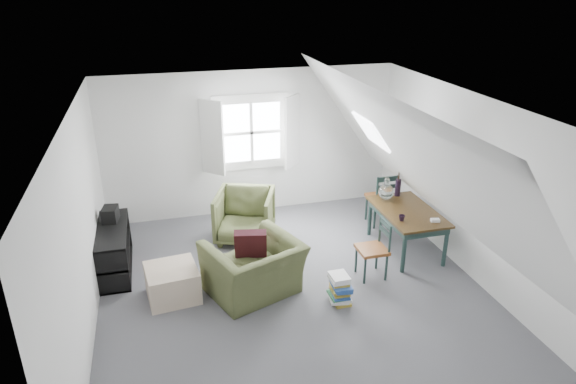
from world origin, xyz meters
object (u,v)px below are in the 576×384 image
object	(u,v)px
armchair_far	(246,239)
ottoman	(172,283)
armchair_near	(254,292)
dining_chair_near	(374,248)
dining_chair_far	(382,198)
dining_table	(407,216)
magazine_stack	(340,289)
media_shelf	(114,253)

from	to	relation	value
armchair_far	ottoman	bearing A→B (deg)	-111.34
armchair_near	dining_chair_near	distance (m)	1.75
dining_chair_far	dining_table	bearing A→B (deg)	101.56
dining_table	magazine_stack	world-z (taller)	dining_table
armchair_far	dining_chair_near	distance (m)	2.21
dining_chair_far	dining_chair_near	bearing A→B (deg)	74.74
armchair_near	dining_table	xyz separation A→B (m)	(2.47, 0.55, 0.58)
media_shelf	armchair_far	bearing A→B (deg)	15.56
dining_table	dining_chair_near	bearing A→B (deg)	-143.28
armchair_near	dining_chair_near	xyz separation A→B (m)	(1.70, -0.02, 0.43)
magazine_stack	dining_table	bearing A→B (deg)	35.97
armchair_near	magazine_stack	size ratio (longest dim) A/B	2.88
ottoman	magazine_stack	distance (m)	2.18
armchair_far	magazine_stack	distance (m)	2.21
dining_chair_near	dining_table	bearing A→B (deg)	139.47
ottoman	dining_table	distance (m)	3.55
armchair_far	media_shelf	world-z (taller)	media_shelf
armchair_near	ottoman	bearing A→B (deg)	-30.81
ottoman	armchair_near	bearing A→B (deg)	-9.98
ottoman	dining_chair_near	distance (m)	2.76
dining_table	ottoman	bearing A→B (deg)	-173.56
armchair_near	dining_chair_far	world-z (taller)	dining_chair_far
armchair_far	dining_table	size ratio (longest dim) A/B	0.67
armchair_far	dining_table	bearing A→B (deg)	-2.24
ottoman	dining_chair_far	size ratio (longest dim) A/B	0.70
dining_table	magazine_stack	distance (m)	1.83
dining_table	magazine_stack	bearing A→B (deg)	-143.56
ottoman	dining_chair_near	bearing A→B (deg)	-4.18
armchair_far	dining_chair_far	distance (m)	2.37
armchair_near	dining_chair_near	size ratio (longest dim) A/B	1.36
ottoman	dining_chair_near	world-z (taller)	dining_chair_near
dining_chair_near	magazine_stack	world-z (taller)	dining_chair_near
armchair_far	media_shelf	bearing A→B (deg)	-145.33
ottoman	magazine_stack	xyz separation A→B (m)	(2.07, -0.68, -0.02)
dining_table	dining_chair_far	bearing A→B (deg)	89.14
ottoman	media_shelf	bearing A→B (deg)	131.29
armchair_near	dining_table	bearing A→B (deg)	171.75
armchair_near	magazine_stack	world-z (taller)	magazine_stack
ottoman	media_shelf	distance (m)	1.14
armchair_far	ottoman	distance (m)	1.82
armchair_far	dining_table	distance (m)	2.56
armchair_near	armchair_far	distance (m)	1.54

